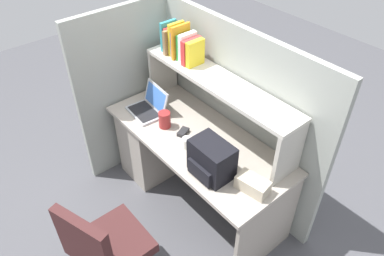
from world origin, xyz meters
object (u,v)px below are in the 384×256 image
at_px(snack_canister, 165,120).
at_px(office_chair, 109,255).
at_px(paper_cup, 187,143).
at_px(tissue_box, 253,185).
at_px(computer_mouse, 183,132).
at_px(backpack, 211,160).
at_px(laptop, 149,107).

xyz_separation_m(snack_canister, office_chair, (0.51, -0.87, -0.40)).
distance_m(paper_cup, snack_canister, 0.31).
bearing_deg(tissue_box, paper_cup, 176.12).
distance_m(tissue_box, office_chair, 1.07).
bearing_deg(paper_cup, tissue_box, 6.13).
bearing_deg(paper_cup, snack_canister, 176.48).
relative_size(computer_mouse, tissue_box, 0.47).
bearing_deg(computer_mouse, backpack, -37.30).
bearing_deg(backpack, paper_cup, 172.08).
xyz_separation_m(paper_cup, tissue_box, (0.61, 0.07, 0.01)).
bearing_deg(backpack, tissue_box, 20.40).
height_order(backpack, snack_canister, backpack).
distance_m(paper_cup, office_chair, 0.95).
distance_m(laptop, backpack, 0.87).
relative_size(laptop, snack_canister, 2.41).
height_order(laptop, tissue_box, laptop).
bearing_deg(backpack, laptop, 174.70).
height_order(computer_mouse, tissue_box, tissue_box).
height_order(paper_cup, office_chair, office_chair).
relative_size(paper_cup, tissue_box, 0.38).
xyz_separation_m(computer_mouse, snack_canister, (-0.17, -0.06, 0.05)).
bearing_deg(paper_cup, laptop, 176.20).
relative_size(paper_cup, snack_canister, 0.61).
bearing_deg(office_chair, backpack, -115.98).
xyz_separation_m(paper_cup, snack_canister, (-0.31, 0.02, 0.03)).
xyz_separation_m(laptop, tissue_box, (1.16, 0.03, -0.00)).
height_order(backpack, paper_cup, backpack).
distance_m(laptop, snack_canister, 0.25).
distance_m(computer_mouse, tissue_box, 0.75).
bearing_deg(snack_canister, computer_mouse, 18.35).
bearing_deg(backpack, office_chair, -97.57).
height_order(computer_mouse, snack_canister, snack_canister).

